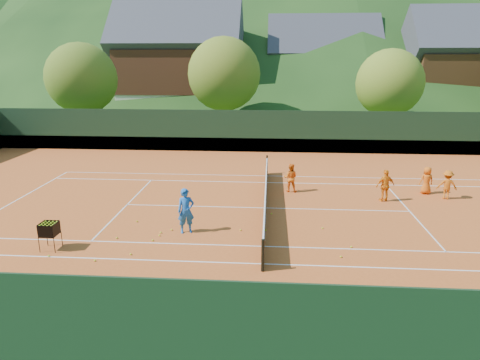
# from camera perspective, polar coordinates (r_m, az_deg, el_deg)

# --- Properties ---
(ground) EXTENTS (400.00, 400.00, 0.00)m
(ground) POSITION_cam_1_polar(r_m,az_deg,el_deg) (19.45, 3.39, -3.80)
(ground) COLOR #274B17
(ground) RESTS_ON ground
(clay_court) EXTENTS (40.00, 24.00, 0.02)m
(clay_court) POSITION_cam_1_polar(r_m,az_deg,el_deg) (19.45, 3.39, -3.77)
(clay_court) COLOR #BC521E
(clay_court) RESTS_ON ground
(coach) EXTENTS (0.75, 0.62, 1.77)m
(coach) POSITION_cam_1_polar(r_m,az_deg,el_deg) (16.61, -7.22, -4.11)
(coach) COLOR blue
(coach) RESTS_ON clay_court
(student_a) EXTENTS (0.77, 0.64, 1.45)m
(student_a) POSITION_cam_1_polar(r_m,az_deg,el_deg) (21.73, 6.75, 0.30)
(student_a) COLOR orange
(student_a) RESTS_ON clay_court
(student_b) EXTENTS (0.97, 0.59, 1.54)m
(student_b) POSITION_cam_1_polar(r_m,az_deg,el_deg) (21.22, 18.81, -0.71)
(student_b) COLOR orange
(student_b) RESTS_ON clay_court
(student_c) EXTENTS (0.73, 0.53, 1.38)m
(student_c) POSITION_cam_1_polar(r_m,az_deg,el_deg) (23.18, 23.62, -0.05)
(student_c) COLOR orange
(student_c) RESTS_ON clay_court
(student_d) EXTENTS (0.99, 0.69, 1.41)m
(student_d) POSITION_cam_1_polar(r_m,az_deg,el_deg) (22.73, 25.89, -0.57)
(student_d) COLOR #CD6012
(student_d) RESTS_ON clay_court
(tennis_ball_0) EXTENTS (0.07, 0.07, 0.07)m
(tennis_ball_0) POSITION_cam_1_polar(r_m,az_deg,el_deg) (17.41, 10.94, -6.32)
(tennis_ball_0) COLOR #C8E626
(tennis_ball_0) RESTS_ON clay_court
(tennis_ball_1) EXTENTS (0.07, 0.07, 0.07)m
(tennis_ball_1) POSITION_cam_1_polar(r_m,az_deg,el_deg) (11.18, 14.02, -20.23)
(tennis_ball_1) COLOR #C8E626
(tennis_ball_1) RESTS_ON clay_court
(tennis_ball_2) EXTENTS (0.07, 0.07, 0.07)m
(tennis_ball_2) POSITION_cam_1_polar(r_m,az_deg,el_deg) (15.32, -18.78, -10.12)
(tennis_ball_2) COLOR #C8E626
(tennis_ball_2) RESTS_ON clay_court
(tennis_ball_3) EXTENTS (0.07, 0.07, 0.07)m
(tennis_ball_3) POSITION_cam_1_polar(r_m,az_deg,el_deg) (12.01, 23.27, -18.36)
(tennis_ball_3) COLOR #C8E626
(tennis_ball_3) RESTS_ON clay_court
(tennis_ball_4) EXTENTS (0.07, 0.07, 0.07)m
(tennis_ball_4) POSITION_cam_1_polar(r_m,az_deg,el_deg) (12.23, 4.51, -16.30)
(tennis_ball_4) COLOR #C8E626
(tennis_ball_4) RESTS_ON clay_court
(tennis_ball_5) EXTENTS (0.07, 0.07, 0.07)m
(tennis_ball_5) POSITION_cam_1_polar(r_m,az_deg,el_deg) (15.17, 13.31, -9.93)
(tennis_ball_5) COLOR #C8E626
(tennis_ball_5) RESTS_ON clay_court
(tennis_ball_6) EXTENTS (0.07, 0.07, 0.07)m
(tennis_ball_6) POSITION_cam_1_polar(r_m,az_deg,el_deg) (18.29, -13.57, -5.37)
(tennis_ball_6) COLOR #C8E626
(tennis_ball_6) RESTS_ON clay_court
(tennis_ball_8) EXTENTS (0.07, 0.07, 0.07)m
(tennis_ball_8) POSITION_cam_1_polar(r_m,az_deg,el_deg) (16.92, 0.08, -6.68)
(tennis_ball_8) COLOR #C8E626
(tennis_ball_8) RESTS_ON clay_court
(tennis_ball_9) EXTENTS (0.07, 0.07, 0.07)m
(tennis_ball_9) POSITION_cam_1_polar(r_m,az_deg,el_deg) (11.74, -2.35, -17.75)
(tennis_ball_9) COLOR #C8E626
(tennis_ball_9) RESTS_ON clay_court
(tennis_ball_10) EXTENTS (0.07, 0.07, 0.07)m
(tennis_ball_10) POSITION_cam_1_polar(r_m,az_deg,el_deg) (13.09, -8.32, -14.08)
(tennis_ball_10) COLOR #C8E626
(tennis_ball_10) RESTS_ON clay_court
(tennis_ball_11) EXTENTS (0.07, 0.07, 0.07)m
(tennis_ball_11) POSITION_cam_1_polar(r_m,az_deg,el_deg) (18.68, 4.22, -4.49)
(tennis_ball_11) COLOR #C8E626
(tennis_ball_11) RESTS_ON clay_court
(tennis_ball_12) EXTENTS (0.07, 0.07, 0.07)m
(tennis_ball_12) POSITION_cam_1_polar(r_m,az_deg,el_deg) (11.39, 4.46, -19.00)
(tennis_ball_12) COLOR #C8E626
(tennis_ball_12) RESTS_ON clay_court
(tennis_ball_13) EXTENTS (0.07, 0.07, 0.07)m
(tennis_ball_13) POSITION_cam_1_polar(r_m,az_deg,el_deg) (16.87, -16.09, -7.42)
(tennis_ball_13) COLOR #C8E626
(tennis_ball_13) RESTS_ON clay_court
(tennis_ball_14) EXTENTS (0.07, 0.07, 0.07)m
(tennis_ball_14) POSITION_cam_1_polar(r_m,az_deg,el_deg) (16.72, -10.69, -7.26)
(tennis_ball_14) COLOR #C8E626
(tennis_ball_14) RESTS_ON clay_court
(tennis_ball_16) EXTENTS (0.07, 0.07, 0.07)m
(tennis_ball_16) POSITION_cam_1_polar(r_m,az_deg,el_deg) (16.94, 3.42, -6.68)
(tennis_ball_16) COLOR #C8E626
(tennis_ball_16) RESTS_ON clay_court
(tennis_ball_17) EXTENTS (0.07, 0.07, 0.07)m
(tennis_ball_17) POSITION_cam_1_polar(r_m,az_deg,el_deg) (16.00, 14.61, -8.61)
(tennis_ball_17) COLOR #C8E626
(tennis_ball_17) RESTS_ON clay_court
(tennis_ball_18) EXTENTS (0.07, 0.07, 0.07)m
(tennis_ball_18) POSITION_cam_1_polar(r_m,az_deg,el_deg) (15.43, -14.37, -9.56)
(tennis_ball_18) COLOR #C8E626
(tennis_ball_18) RESTS_ON clay_court
(tennis_ball_19) EXTENTS (0.07, 0.07, 0.07)m
(tennis_ball_19) POSITION_cam_1_polar(r_m,az_deg,el_deg) (16.35, -11.57, -7.86)
(tennis_ball_19) COLOR #C8E626
(tennis_ball_19) RESTS_ON clay_court
(tennis_ball_20) EXTENTS (0.07, 0.07, 0.07)m
(tennis_ball_20) POSITION_cam_1_polar(r_m,az_deg,el_deg) (16.97, -10.50, -6.90)
(tennis_ball_20) COLOR #C8E626
(tennis_ball_20) RESTS_ON clay_court
(tennis_ball_21) EXTENTS (0.07, 0.07, 0.07)m
(tennis_ball_21) POSITION_cam_1_polar(r_m,az_deg,el_deg) (12.04, 21.17, -18.03)
(tennis_ball_21) COLOR #C8E626
(tennis_ball_21) RESTS_ON clay_court
(tennis_ball_23) EXTENTS (0.07, 0.07, 0.07)m
(tennis_ball_23) POSITION_cam_1_polar(r_m,az_deg,el_deg) (16.23, -24.15, -9.21)
(tennis_ball_23) COLOR #C8E626
(tennis_ball_23) RESTS_ON clay_court
(tennis_ball_24) EXTENTS (0.07, 0.07, 0.07)m
(tennis_ball_24) POSITION_cam_1_polar(r_m,az_deg,el_deg) (17.16, -9.09, -6.56)
(tennis_ball_24) COLOR #C8E626
(tennis_ball_24) RESTS_ON clay_court
(tennis_ball_25) EXTENTS (0.07, 0.07, 0.07)m
(tennis_ball_25) POSITION_cam_1_polar(r_m,az_deg,el_deg) (13.46, 23.38, -14.44)
(tennis_ball_25) COLOR #C8E626
(tennis_ball_25) RESTS_ON clay_court
(court_lines) EXTENTS (23.83, 11.03, 0.00)m
(court_lines) POSITION_cam_1_polar(r_m,az_deg,el_deg) (19.44, 3.39, -3.73)
(court_lines) COLOR white
(court_lines) RESTS_ON clay_court
(tennis_net) EXTENTS (0.10, 12.07, 1.10)m
(tennis_net) POSITION_cam_1_polar(r_m,az_deg,el_deg) (19.28, 3.41, -2.34)
(tennis_net) COLOR black
(tennis_net) RESTS_ON clay_court
(perimeter_fence) EXTENTS (40.40, 24.24, 3.00)m
(perimeter_fence) POSITION_cam_1_polar(r_m,az_deg,el_deg) (19.06, 3.45, -0.21)
(perimeter_fence) COLOR black
(perimeter_fence) RESTS_ON clay_court
(ball_hopper) EXTENTS (0.57, 0.57, 1.00)m
(ball_hopper) POSITION_cam_1_polar(r_m,az_deg,el_deg) (16.52, -24.11, -6.06)
(ball_hopper) COLOR black
(ball_hopper) RESTS_ON clay_court
(chalet_left) EXTENTS (13.80, 9.93, 12.92)m
(chalet_left) POSITION_cam_1_polar(r_m,az_deg,el_deg) (49.37, -8.05, 14.76)
(chalet_left) COLOR beige
(chalet_left) RESTS_ON ground
(chalet_mid) EXTENTS (12.65, 8.82, 11.45)m
(chalet_mid) POSITION_cam_1_polar(r_m,az_deg,el_deg) (52.65, 10.79, 13.99)
(chalet_mid) COLOR beige
(chalet_mid) RESTS_ON ground
(chalet_right) EXTENTS (11.50, 8.82, 11.91)m
(chalet_right) POSITION_cam_1_polar(r_m,az_deg,el_deg) (52.24, 27.15, 12.84)
(chalet_right) COLOR beige
(chalet_right) RESTS_ON ground
(tree_a) EXTENTS (6.00, 6.00, 7.88)m
(tree_a) POSITION_cam_1_polar(r_m,az_deg,el_deg) (39.78, -20.39, 12.56)
(tree_a) COLOR #402919
(tree_a) RESTS_ON ground
(tree_b) EXTENTS (6.40, 6.40, 8.40)m
(tree_b) POSITION_cam_1_polar(r_m,az_deg,el_deg) (38.56, -2.16, 13.92)
(tree_b) COLOR #3E2918
(tree_b) RESTS_ON ground
(tree_c) EXTENTS (5.60, 5.60, 7.35)m
(tree_c) POSITION_cam_1_polar(r_m,az_deg,el_deg) (38.63, 19.29, 12.10)
(tree_c) COLOR #412A1A
(tree_c) RESTS_ON ground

